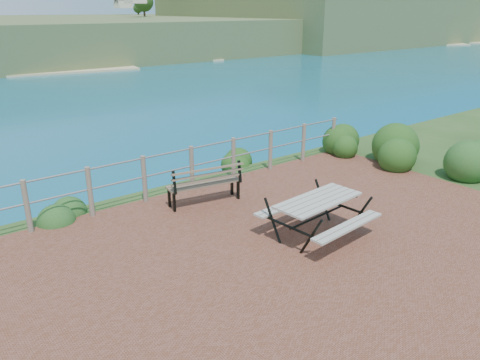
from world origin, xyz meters
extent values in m
cube|color=brown|center=(0.00, 0.00, 0.00)|extent=(10.00, 7.00, 0.12)
cylinder|color=#6B5B4C|center=(-3.45, 3.35, 0.52)|extent=(0.10, 0.10, 1.00)
cylinder|color=#6B5B4C|center=(-2.30, 3.35, 0.52)|extent=(0.10, 0.10, 1.00)
cylinder|color=#6B5B4C|center=(-1.15, 3.35, 0.52)|extent=(0.10, 0.10, 1.00)
cylinder|color=#6B5B4C|center=(0.00, 3.35, 0.52)|extent=(0.10, 0.10, 1.00)
cylinder|color=#6B5B4C|center=(1.15, 3.35, 0.52)|extent=(0.10, 0.10, 1.00)
cylinder|color=#6B5B4C|center=(2.30, 3.35, 0.52)|extent=(0.10, 0.10, 1.00)
cylinder|color=#6B5B4C|center=(3.45, 3.35, 0.52)|extent=(0.10, 0.10, 1.00)
cylinder|color=#6B5B4C|center=(4.60, 3.35, 0.52)|extent=(0.10, 0.10, 1.00)
cylinder|color=slate|center=(0.00, 3.35, 0.97)|extent=(9.40, 0.04, 0.04)
cylinder|color=slate|center=(0.00, 3.35, 0.57)|extent=(9.40, 0.04, 0.04)
cube|color=#4E6130|center=(140.00, 210.00, -6.00)|extent=(260.00, 180.00, 12.00)
cube|color=#4E6130|center=(200.00, 170.00, -2.00)|extent=(160.00, 120.00, 20.00)
cube|color=beige|center=(130.00, 125.00, -11.75)|extent=(209.53, 114.73, 0.50)
cube|color=gray|center=(0.54, 0.09, 0.70)|extent=(1.71, 0.81, 0.04)
cube|color=gray|center=(0.54, 0.09, 0.43)|extent=(1.67, 0.37, 0.04)
cube|color=gray|center=(0.54, 0.09, 0.43)|extent=(1.67, 0.37, 0.04)
cylinder|color=black|center=(0.54, 0.09, 0.38)|extent=(1.43, 0.16, 0.04)
cube|color=brown|center=(-0.21, 2.55, 0.44)|extent=(1.59, 0.65, 0.03)
cube|color=brown|center=(-0.21, 2.55, 0.71)|extent=(1.54, 0.38, 0.35)
cube|color=black|center=(-0.21, 2.55, 0.23)|extent=(0.06, 0.07, 0.42)
cube|color=black|center=(-0.21, 2.55, 0.23)|extent=(0.06, 0.07, 0.42)
cube|color=black|center=(-0.21, 2.55, 0.23)|extent=(0.06, 0.07, 0.42)
cube|color=black|center=(-0.21, 2.55, 0.23)|extent=(0.06, 0.07, 0.42)
ellipsoid|color=#224816|center=(5.03, 1.68, 0.00)|extent=(1.24, 1.24, 1.77)
ellipsoid|color=#20491B|center=(5.88, -0.12, 0.00)|extent=(1.18, 1.18, 1.67)
ellipsoid|color=#224816|center=(4.71, 3.23, 0.00)|extent=(0.96, 0.96, 1.37)
ellipsoid|color=#20491B|center=(-2.75, 3.63, 0.00)|extent=(0.75, 0.75, 0.48)
ellipsoid|color=#224816|center=(2.12, 4.29, 0.00)|extent=(0.75, 0.75, 0.49)
camera|label=1|loc=(-5.12, -5.00, 3.83)|focal=35.00mm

